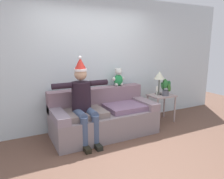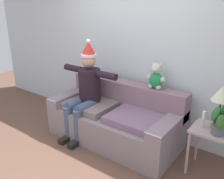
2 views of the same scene
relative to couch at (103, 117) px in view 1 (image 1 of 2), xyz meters
The scene contains 9 objects.
ground_plane 1.06m from the couch, 90.00° to the right, with size 10.00×10.00×0.00m, color brown.
back_wall 1.15m from the couch, 90.00° to the left, with size 7.00×0.10×2.70m, color silver.
couch is the anchor object (origin of this frame).
person_seated 0.66m from the couch, 159.96° to the right, with size 1.02×0.77×1.53m.
teddy_bear 0.90m from the couch, 30.13° to the left, with size 0.29×0.17×0.38m.
side_table 1.47m from the couch, ahead, with size 0.56×0.42×0.62m.
table_lamp 1.60m from the couch, ahead, with size 0.24×0.24×0.53m.
potted_plant 1.57m from the couch, ahead, with size 0.27×0.28×0.36m.
candle_tall 1.36m from the couch, ahead, with size 0.04×0.04×0.21m.
Camera 1 is at (-1.66, -2.62, 1.74)m, focal length 34.26 mm.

